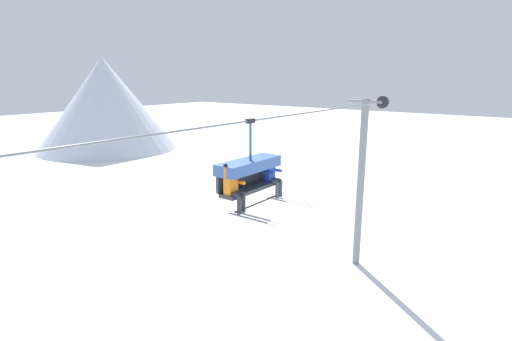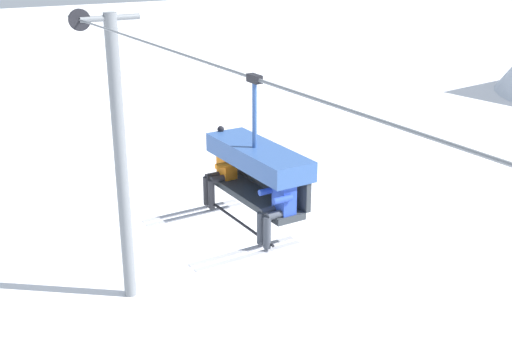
% 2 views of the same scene
% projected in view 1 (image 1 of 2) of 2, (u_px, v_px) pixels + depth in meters
% --- Properties ---
extents(mountain_peak_central, '(17.45, 17.45, 11.71)m').
position_uv_depth(mountain_peak_central, '(106.00, 104.00, 51.02)').
color(mountain_peak_central, silver).
rests_on(mountain_peak_central, ground_plane).
extents(lift_tower_far, '(0.36, 1.88, 8.45)m').
position_uv_depth(lift_tower_far, '(361.00, 180.00, 19.38)').
color(lift_tower_far, slate).
rests_on(lift_tower_far, ground_plane).
extents(lift_cable, '(20.30, 0.05, 0.05)m').
position_uv_depth(lift_cable, '(264.00, 119.00, 10.95)').
color(lift_cable, slate).
extents(chairlift_chair, '(2.12, 0.74, 2.26)m').
position_uv_depth(chairlift_chair, '(248.00, 170.00, 10.82)').
color(chairlift_chair, '#33383D').
extents(skier_orange, '(0.48, 1.70, 1.34)m').
position_uv_depth(skier_orange, '(234.00, 188.00, 10.10)').
color(skier_orange, orange).
extents(skier_blue, '(0.46, 1.70, 1.23)m').
position_uv_depth(skier_blue, '(273.00, 176.00, 11.42)').
color(skier_blue, '#2847B7').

